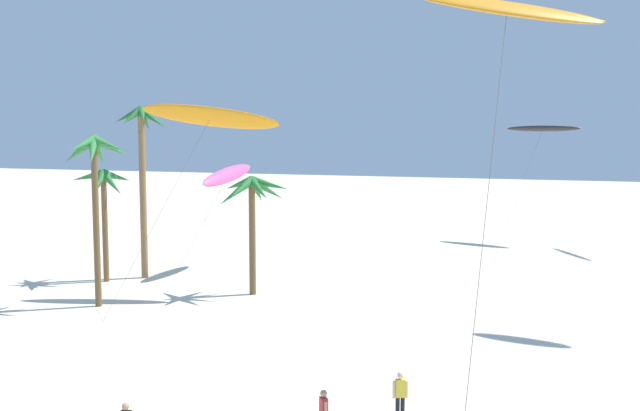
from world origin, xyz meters
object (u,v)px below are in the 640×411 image
(flying_kite_2, at_px, (507,9))
(flying_kite_4, at_px, (210,117))
(palm_tree_2, at_px, (94,164))
(palm_tree_0, at_px, (104,191))
(person_mid_field, at_px, (400,396))
(palm_tree_3, at_px, (253,197))
(palm_tree_1, at_px, (142,143))
(flying_kite_0, at_px, (228,175))
(flying_kite_3, at_px, (543,129))

(flying_kite_2, bearing_deg, flying_kite_4, 144.51)
(palm_tree_2, bearing_deg, flying_kite_2, -19.62)
(palm_tree_0, distance_m, person_mid_field, 28.01)
(palm_tree_3, bearing_deg, palm_tree_1, 167.88)
(palm_tree_1, bearing_deg, palm_tree_2, -73.92)
(flying_kite_0, bearing_deg, palm_tree_0, -134.19)
(flying_kite_3, bearing_deg, flying_kite_2, -88.48)
(palm_tree_2, relative_size, flying_kite_0, 1.23)
(palm_tree_3, height_order, flying_kite_4, flying_kite_4)
(palm_tree_1, xyz_separation_m, palm_tree_2, (2.15, -7.47, -1.03))
(palm_tree_2, xyz_separation_m, palm_tree_3, (6.65, 5.58, -2.03))
(flying_kite_2, relative_size, flying_kite_4, 1.23)
(palm_tree_0, relative_size, flying_kite_2, 0.51)
(palm_tree_3, height_order, flying_kite_0, flying_kite_0)
(palm_tree_2, relative_size, flying_kite_3, 0.91)
(palm_tree_0, bearing_deg, flying_kite_2, -27.52)
(flying_kite_3, relative_size, flying_kite_4, 0.89)
(flying_kite_3, distance_m, flying_kite_4, 32.67)
(palm_tree_2, xyz_separation_m, person_mid_field, (19.27, -9.56, -6.83))
(palm_tree_1, relative_size, flying_kite_3, 1.09)
(palm_tree_0, bearing_deg, palm_tree_2, -56.08)
(person_mid_field, bearing_deg, flying_kite_3, 87.60)
(palm_tree_0, relative_size, palm_tree_1, 0.64)
(palm_tree_2, distance_m, flying_kite_0, 11.67)
(palm_tree_0, bearing_deg, person_mid_field, -33.36)
(flying_kite_2, bearing_deg, palm_tree_2, 160.38)
(palm_tree_0, height_order, person_mid_field, palm_tree_0)
(flying_kite_3, height_order, person_mid_field, flying_kite_3)
(palm_tree_0, xyz_separation_m, palm_tree_2, (3.77, -5.61, 1.98))
(palm_tree_1, height_order, flying_kite_3, palm_tree_1)
(flying_kite_4, bearing_deg, palm_tree_3, 21.24)
(palm_tree_1, xyz_separation_m, person_mid_field, (21.43, -17.03, -7.86))
(palm_tree_3, bearing_deg, flying_kite_0, 128.96)
(palm_tree_1, bearing_deg, palm_tree_0, -131.04)
(palm_tree_2, xyz_separation_m, flying_kite_4, (4.44, 4.72, 2.57))
(palm_tree_3, relative_size, flying_kite_4, 0.61)
(flying_kite_2, xyz_separation_m, flying_kite_4, (-17.69, 12.61, -2.88))
(person_mid_field, bearing_deg, flying_kite_0, 129.57)
(flying_kite_0, relative_size, flying_kite_2, 0.54)
(flying_kite_2, xyz_separation_m, flying_kite_3, (-1.08, 40.74, -3.39))
(palm_tree_0, distance_m, flying_kite_0, 8.19)
(flying_kite_2, relative_size, person_mid_field, 8.13)
(flying_kite_0, height_order, flying_kite_3, flying_kite_3)
(palm_tree_1, xyz_separation_m, flying_kite_4, (6.60, -2.75, 1.54))
(flying_kite_2, height_order, person_mid_field, flying_kite_2)
(palm_tree_0, bearing_deg, palm_tree_3, -0.17)
(palm_tree_2, distance_m, person_mid_field, 22.57)
(flying_kite_3, xyz_separation_m, flying_kite_4, (-16.60, -28.13, 0.50))
(palm_tree_1, relative_size, palm_tree_3, 1.60)
(palm_tree_0, bearing_deg, flying_kite_3, 47.66)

